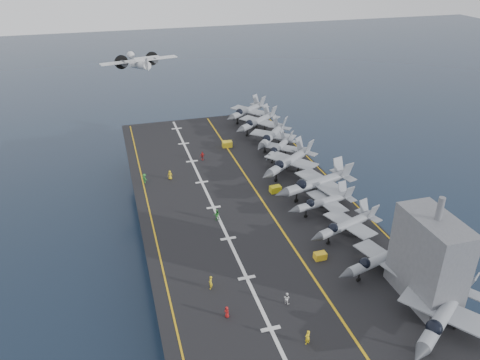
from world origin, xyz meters
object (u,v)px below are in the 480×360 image
object	(u,v)px
tow_cart_a	(320,256)
transport_plane	(140,65)
island_superstructure	(431,250)
fighter_jet_0	(444,313)

from	to	relation	value
tow_cart_a	transport_plane	distance (m)	74.32
tow_cart_a	transport_plane	bearing A→B (deg)	104.48
transport_plane	island_superstructure	bearing A→B (deg)	-71.38
tow_cart_a	island_superstructure	bearing A→B (deg)	-50.06
island_superstructure	transport_plane	bearing A→B (deg)	108.62
island_superstructure	fighter_jet_0	size ratio (longest dim) A/B	0.79
fighter_jet_0	transport_plane	distance (m)	92.40
transport_plane	tow_cart_a	bearing A→B (deg)	-75.52
fighter_jet_0	tow_cart_a	xyz separation A→B (m)	(-7.80, 17.12, -2.23)
tow_cart_a	transport_plane	world-z (taller)	transport_plane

